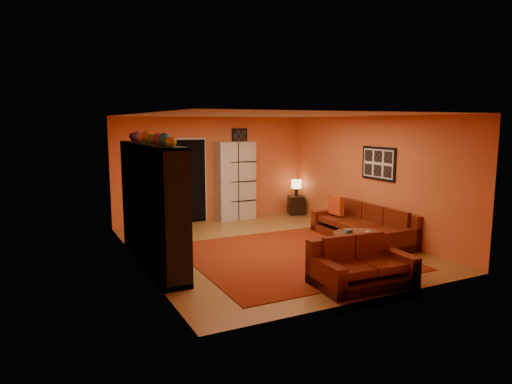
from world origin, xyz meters
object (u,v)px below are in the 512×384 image
coffee_table (360,236)px  bowl_chair (154,232)px  storage_cabinet (235,181)px  tv (154,206)px  loveseat (359,266)px  entertainment_unit (152,205)px  table_lamp (296,185)px  side_table (296,205)px  sofa (366,227)px

coffee_table → bowl_chair: bearing=140.9°
storage_cabinet → tv: bearing=-137.9°
tv → loveseat: tv is taller
entertainment_unit → tv: bearing=52.3°
entertainment_unit → table_lamp: size_ratio=6.78×
bowl_chair → side_table: size_ratio=1.42×
loveseat → table_lamp: 5.42m
coffee_table → entertainment_unit: bearing=156.8°
loveseat → storage_cabinet: size_ratio=0.77×
entertainment_unit → tv: (0.05, 0.06, -0.04)m
tv → storage_cabinet: storage_cabinet is taller
loveseat → tv: bearing=48.7°
storage_cabinet → table_lamp: 1.73m
entertainment_unit → bowl_chair: (0.27, 1.08, -0.74)m
coffee_table → bowl_chair: (-3.10, 2.52, -0.12)m
bowl_chair → side_table: (4.25, 1.54, -0.06)m
entertainment_unit → coffee_table: entertainment_unit is taller
coffee_table → table_lamp: bearing=74.2°
bowl_chair → side_table: 4.52m
loveseat → side_table: bearing=-17.9°
entertainment_unit → side_table: (4.53, 2.62, -0.80)m
loveseat → coffee_table: bearing=-36.3°
loveseat → entertainment_unit: bearing=50.1°
loveseat → table_lamp: (1.95, 5.03, 0.53)m
sofa → table_lamp: 3.02m
coffee_table → side_table: side_table is taller
coffee_table → side_table: 4.22m
tv → table_lamp: (4.47, 2.55, -0.20)m
tv → coffee_table: 3.70m
sofa → bowl_chair: (-4.14, 1.44, 0.03)m
storage_cabinet → bowl_chair: storage_cabinet is taller
entertainment_unit → sofa: 4.50m
sofa → loveseat: size_ratio=1.59×
side_table → sofa: bearing=-92.1°
sofa → bowl_chair: 4.39m
entertainment_unit → sofa: entertainment_unit is taller
sofa → side_table: sofa is taller
entertainment_unit → bowl_chair: bearing=75.7°
side_table → table_lamp: 0.56m
loveseat → side_table: loveseat is taller
entertainment_unit → loveseat: size_ratio=1.96×
loveseat → table_lamp: table_lamp is taller
tv → sofa: (4.37, -0.43, -0.73)m
tv → sofa: bearing=-95.6°
sofa → storage_cabinet: (-1.61, 3.16, 0.71)m
entertainment_unit → coffee_table: (3.38, -1.45, -0.62)m
entertainment_unit → side_table: entertainment_unit is taller
sofa → storage_cabinet: storage_cabinet is taller
side_table → table_lamp: table_lamp is taller
entertainment_unit → coffee_table: 3.72m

